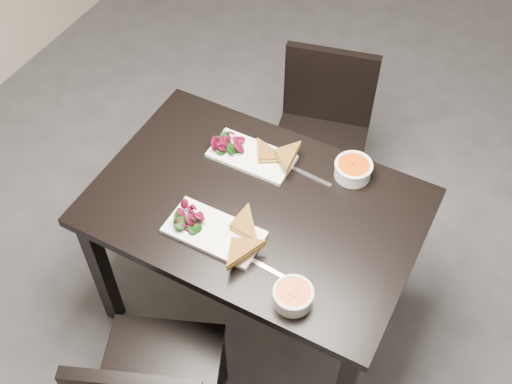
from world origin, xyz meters
TOP-DOWN VIEW (x-y plane):
  - ground at (0.00, 0.00)m, footprint 5.00×5.00m
  - table at (-0.40, -0.47)m, footprint 1.20×0.80m
  - chair_far at (-0.44, 0.26)m, footprint 0.51×0.51m
  - plate_near at (-0.47, -0.66)m, footprint 0.34×0.17m
  - sandwich_near at (-0.41, -0.64)m, footprint 0.19×0.15m
  - salad_near at (-0.57, -0.66)m, footprint 0.11×0.10m
  - soup_bowl_near at (-0.11, -0.77)m, footprint 0.14×0.14m
  - cutlery_near at (-0.25, -0.70)m, footprint 0.18×0.03m
  - plate_far at (-0.53, -0.27)m, footprint 0.33×0.16m
  - sandwich_far at (-0.46, -0.29)m, footprint 0.20×0.19m
  - salad_far at (-0.63, -0.27)m, footprint 0.10×0.09m
  - soup_bowl_far at (-0.15, -0.17)m, footprint 0.15×0.15m
  - cutlery_far at (-0.28, -0.25)m, footprint 0.18×0.03m

SIDE VIEW (x-z plane):
  - ground at x=0.00m, z-range 0.00..0.00m
  - chair_far at x=-0.44m, z-range 0.06..0.91m
  - table at x=-0.40m, z-range 0.28..1.03m
  - cutlery_near at x=-0.25m, z-range 0.75..0.75m
  - cutlery_far at x=-0.28m, z-range 0.75..0.75m
  - plate_far at x=-0.53m, z-range 0.75..0.77m
  - plate_near at x=-0.47m, z-range 0.75..0.77m
  - soup_bowl_near at x=-0.11m, z-range 0.75..0.82m
  - soup_bowl_far at x=-0.15m, z-range 0.75..0.82m
  - salad_far at x=-0.63m, z-range 0.77..0.81m
  - salad_near at x=-0.57m, z-range 0.77..0.81m
  - sandwich_far at x=-0.46m, z-range 0.77..0.82m
  - sandwich_near at x=-0.41m, z-range 0.77..0.82m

